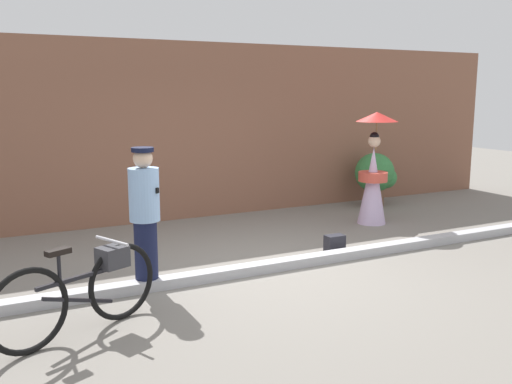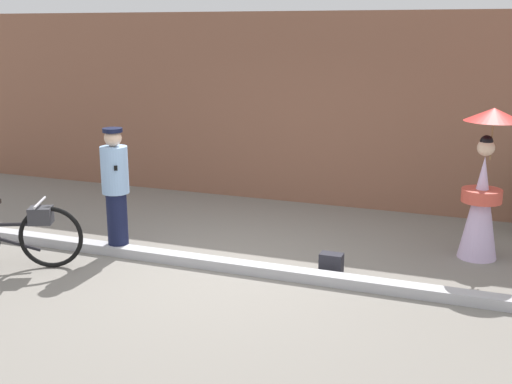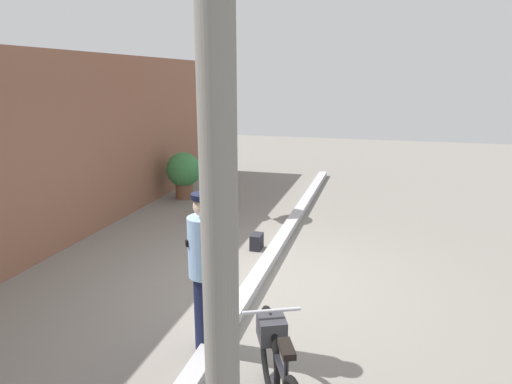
% 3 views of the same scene
% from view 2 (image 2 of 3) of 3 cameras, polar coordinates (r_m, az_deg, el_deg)
% --- Properties ---
extents(ground_plane, '(30.00, 30.00, 0.00)m').
position_cam_2_polar(ground_plane, '(7.80, -2.56, -6.85)').
color(ground_plane, gray).
extents(building_wall, '(14.00, 0.40, 3.07)m').
position_cam_2_polar(building_wall, '(10.62, 4.80, 7.32)').
color(building_wall, brown).
rests_on(building_wall, ground_plane).
extents(sidewalk_curb, '(14.00, 0.20, 0.12)m').
position_cam_2_polar(sidewalk_curb, '(7.78, -2.57, -6.44)').
color(sidewalk_curb, '#B2B2B7').
rests_on(sidewalk_curb, ground_plane).
extents(bicycle_near_officer, '(1.61, 0.76, 0.86)m').
position_cam_2_polar(bicycle_near_officer, '(8.22, -20.57, -3.47)').
color(bicycle_near_officer, black).
rests_on(bicycle_near_officer, ground_plane).
extents(person_officer, '(0.34, 0.34, 1.61)m').
position_cam_2_polar(person_officer, '(8.31, -12.28, 0.36)').
color(person_officer, '#141938').
rests_on(person_officer, ground_plane).
extents(person_with_parasol, '(0.70, 0.70, 1.89)m').
position_cam_2_polar(person_with_parasol, '(8.41, 19.41, 0.32)').
color(person_with_parasol, silver).
rests_on(person_with_parasol, ground_plane).
extents(backpack_on_pavement, '(0.27, 0.16, 0.25)m').
position_cam_2_polar(backpack_on_pavement, '(7.67, 6.65, -6.26)').
color(backpack_on_pavement, '#26262D').
rests_on(backpack_on_pavement, ground_plane).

